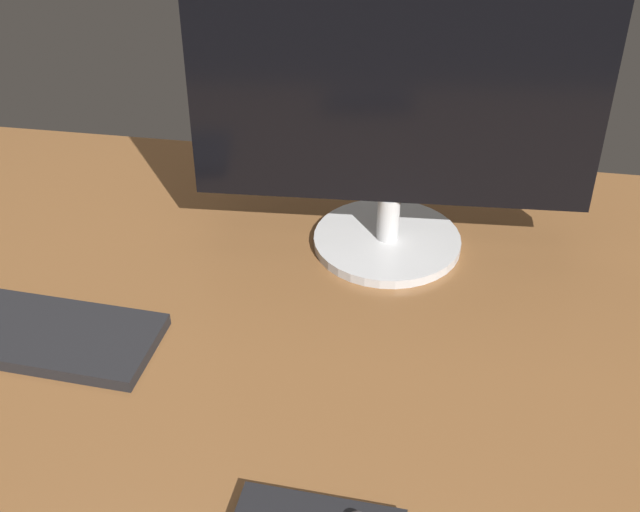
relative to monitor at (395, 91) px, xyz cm
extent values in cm
cube|color=brown|center=(-15.32, -15.77, -24.58)|extent=(140.00, 84.00, 2.00)
cylinder|color=silver|center=(0.00, 0.00, -22.92)|extent=(20.84, 20.84, 1.33)
cylinder|color=silver|center=(0.00, 0.00, -18.96)|extent=(3.13, 3.13, 6.58)
cube|color=black|center=(0.00, 0.00, 2.80)|extent=(53.18, 5.79, 36.94)
cube|color=black|center=(-43.02, -26.89, -22.79)|extent=(35.86, 14.88, 1.59)
camera|label=1|loc=(6.28, -99.58, 44.62)|focal=47.53mm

